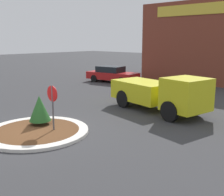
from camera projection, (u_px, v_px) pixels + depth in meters
ground_plane at (37, 133)px, 11.80m from camera, size 120.00×120.00×0.00m
traffic_island at (37, 131)px, 11.79m from camera, size 4.33×4.33×0.13m
stop_sign at (53, 100)px, 11.55m from camera, size 0.67×0.07×2.03m
island_shrub at (40, 108)px, 12.44m from camera, size 0.96×0.96×1.30m
utility_truck at (160, 93)px, 15.01m from camera, size 6.01×3.09×2.04m
storefront_building at (212, 43)px, 25.83m from camera, size 11.52×6.07×7.11m
parked_sedan_red at (112, 74)px, 25.61m from camera, size 4.97×2.62×1.46m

